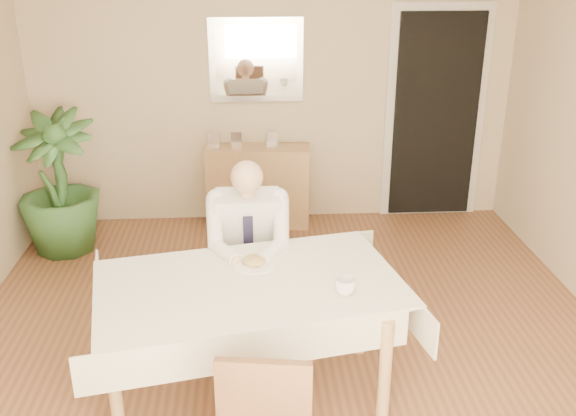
{
  "coord_description": "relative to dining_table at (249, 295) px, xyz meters",
  "views": [
    {
      "loc": [
        -0.24,
        -3.45,
        2.5
      ],
      "look_at": [
        0.0,
        0.35,
        0.95
      ],
      "focal_mm": 40.0,
      "sensor_mm": 36.0,
      "label": 1
    }
  ],
  "objects": [
    {
      "name": "food",
      "position": [
        0.03,
        0.21,
        0.11
      ],
      "size": [
        0.14,
        0.14,
        0.06
      ],
      "primitive_type": "ellipsoid",
      "color": "olive",
      "rests_on": "dining_table"
    },
    {
      "name": "dining_table",
      "position": [
        0.0,
        0.0,
        0.0
      ],
      "size": [
        1.91,
        1.35,
        0.75
      ],
      "rotation": [
        0.0,
        0.0,
        0.2
      ],
      "color": "tan",
      "rests_on": "ground"
    },
    {
      "name": "seated_man",
      "position": [
        0.0,
        0.59,
        0.02
      ],
      "size": [
        0.48,
        0.72,
        1.24
      ],
      "color": "white",
      "rests_on": "ground"
    },
    {
      "name": "photo_frame_left",
      "position": [
        -0.31,
        2.58,
        0.18
      ],
      "size": [
        0.1,
        0.02,
        0.14
      ],
      "primitive_type": "cube",
      "color": "silver",
      "rests_on": "sideboard"
    },
    {
      "name": "chair_far",
      "position": [
        -0.0,
        0.88,
        -0.18
      ],
      "size": [
        0.43,
        0.43,
        0.88
      ],
      "rotation": [
        0.0,
        0.0,
        -0.03
      ],
      "color": "#462D19",
      "rests_on": "ground"
    },
    {
      "name": "doorway",
      "position": [
        1.81,
        2.72,
        0.33
      ],
      "size": [
        0.96,
        0.07,
        2.1
      ],
      "color": "beige",
      "rests_on": "ground"
    },
    {
      "name": "knife",
      "position": [
        0.07,
        0.15,
        0.11
      ],
      "size": [
        0.01,
        0.13,
        0.01
      ],
      "primitive_type": "cylinder",
      "rotation": [
        1.57,
        0.0,
        0.0
      ],
      "color": "silver",
      "rests_on": "dining_table"
    },
    {
      "name": "fork",
      "position": [
        -0.01,
        0.15,
        0.11
      ],
      "size": [
        0.01,
        0.13,
        0.01
      ],
      "primitive_type": "cylinder",
      "rotation": [
        1.57,
        0.0,
        0.0
      ],
      "color": "silver",
      "rests_on": "dining_table"
    },
    {
      "name": "photo_frame_center",
      "position": [
        -0.1,
        2.6,
        0.18
      ],
      "size": [
        0.1,
        0.02,
        0.14
      ],
      "primitive_type": "cube",
      "color": "silver",
      "rests_on": "sideboard"
    },
    {
      "name": "sideboard",
      "position": [
        0.1,
        2.58,
        -0.28
      ],
      "size": [
        1.0,
        0.43,
        0.77
      ],
      "primitive_type": "cube",
      "rotation": [
        0.0,
        0.0,
        -0.1
      ],
      "color": "tan",
      "rests_on": "ground"
    },
    {
      "name": "plate",
      "position": [
        0.03,
        0.21,
        0.09
      ],
      "size": [
        0.26,
        0.26,
        0.02
      ],
      "primitive_type": "cylinder",
      "color": "white",
      "rests_on": "dining_table"
    },
    {
      "name": "potted_palm",
      "position": [
        -1.63,
        2.1,
        -0.05
      ],
      "size": [
        0.79,
        0.79,
        1.25
      ],
      "primitive_type": "imported",
      "rotation": [
        0.0,
        0.0,
        -0.14
      ],
      "color": "#274D21",
      "rests_on": "ground"
    },
    {
      "name": "coffee_mug",
      "position": [
        0.52,
        -0.17,
        0.13
      ],
      "size": [
        0.11,
        0.11,
        0.09
      ],
      "primitive_type": "imported",
      "rotation": [
        0.0,
        0.0,
        -0.0
      ],
      "color": "white",
      "rests_on": "dining_table"
    },
    {
      "name": "photo_frame_right",
      "position": [
        0.24,
        2.59,
        0.18
      ],
      "size": [
        0.1,
        0.02,
        0.14
      ],
      "primitive_type": "cube",
      "color": "silver",
      "rests_on": "sideboard"
    },
    {
      "name": "mirror",
      "position": [
        0.1,
        2.73,
        0.88
      ],
      "size": [
        0.86,
        0.04,
        0.76
      ],
      "color": "silver",
      "rests_on": "room"
    },
    {
      "name": "room",
      "position": [
        0.26,
        0.26,
        0.63
      ],
      "size": [
        5.0,
        5.02,
        2.6
      ],
      "color": "brown",
      "rests_on": "ground"
    }
  ]
}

